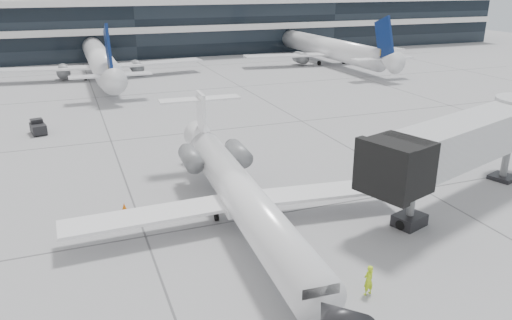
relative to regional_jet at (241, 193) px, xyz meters
name	(u,v)px	position (x,y,z in m)	size (l,w,h in m)	color
ground	(298,210)	(4.18, 0.56, -2.10)	(220.00, 220.00, 0.00)	#98989B
terminal	(128,28)	(4.18, 82.56, 2.90)	(170.00, 22.00, 10.00)	black
bg_jet_center	(101,77)	(-3.82, 55.56, -2.10)	(32.00, 40.00, 9.60)	white
bg_jet_right	(326,63)	(36.18, 55.56, -2.10)	(32.00, 40.00, 9.60)	white
regional_jet	(241,193)	(0.00, 0.00, 0.00)	(21.31, 26.57, 6.14)	white
jet_bridge	(476,136)	(16.21, -1.72, 2.35)	(18.60, 8.95, 6.09)	#A4A7A8
ramp_worker	(368,280)	(3.28, -9.13, -1.31)	(0.58, 0.38, 1.58)	#C4F119
traffic_cone	(124,207)	(-6.54, 4.56, -1.82)	(0.51, 0.51, 0.57)	orange
far_tug	(38,128)	(-12.26, 25.67, -1.46)	(1.71, 2.42, 1.41)	black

